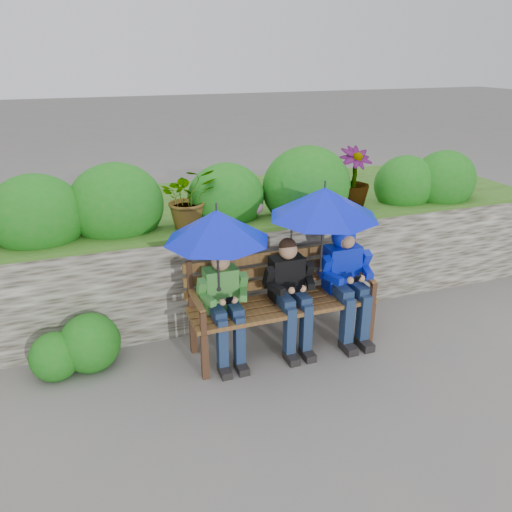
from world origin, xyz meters
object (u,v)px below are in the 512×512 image
object	(u,v)px
umbrella_left	(217,226)
umbrella_right	(324,202)
park_bench	(280,295)
boy_left	(224,300)
boy_right	(346,273)
boy_middle	(290,289)

from	to	relation	value
umbrella_left	umbrella_right	distance (m)	0.99
park_bench	umbrella_left	distance (m)	0.98
boy_left	park_bench	bearing A→B (deg)	7.37
boy_left	umbrella_left	bearing A→B (deg)	169.64
boy_right	umbrella_right	distance (m)	0.76
boy_middle	boy_right	bearing A→B (deg)	0.72
boy_middle	umbrella_left	xyz separation A→B (m)	(-0.67, 0.01, 0.68)
boy_left	boy_middle	world-z (taller)	boy_middle
boy_left	boy_right	size ratio (longest dim) A/B	0.93
park_bench	umbrella_left	size ratio (longest dim) A/B	1.93
park_bench	umbrella_right	bearing A→B (deg)	-5.26
boy_middle	umbrella_left	world-z (taller)	umbrella_left
boy_middle	umbrella_left	distance (m)	0.96
boy_left	boy_right	bearing A→B (deg)	0.23
umbrella_right	boy_right	bearing A→B (deg)	-7.11
boy_left	umbrella_right	size ratio (longest dim) A/B	1.05
umbrella_left	park_bench	bearing A→B (deg)	6.17
umbrella_left	umbrella_right	bearing A→B (deg)	1.70
park_bench	boy_right	world-z (taller)	boy_right
boy_left	umbrella_left	xyz separation A→B (m)	(-0.04, 0.01, 0.69)
park_bench	boy_left	bearing A→B (deg)	-172.63
park_bench	boy_right	xyz separation A→B (m)	(0.65, -0.07, 0.15)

